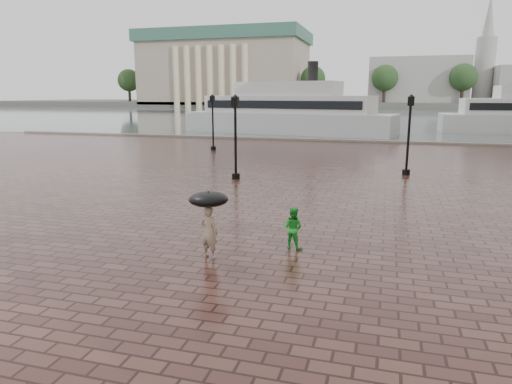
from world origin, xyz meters
The scene contains 11 objects.
ground centered at (0.00, 0.00, 0.00)m, with size 300.00×300.00×0.00m, color #361C18.
harbour_water centered at (0.00, 92.00, 0.00)m, with size 240.00×240.00×0.00m, color #485258.
quay_edge centered at (0.00, 32.00, 0.00)m, with size 80.00×0.60×0.30m, color slate.
far_shore centered at (0.00, 160.00, 1.00)m, with size 300.00×60.00×2.00m, color #4C4C47.
museum centered at (-55.00, 144.61, 13.91)m, with size 57.00×32.50×26.00m.
far_trees centered at (0.00, 138.00, 9.42)m, with size 188.00×8.00×13.50m.
street_lamps centered at (-5.00, 15.33, 2.33)m, with size 15.44×12.44×4.40m.
adult_pedestrian centered at (-2.78, -1.90, 0.75)m, with size 0.55×0.36×1.50m, color tan.
child_pedestrian centered at (-0.70, -0.44, 0.63)m, with size 0.61×0.48×1.26m, color green.
ferry_near centered at (-9.59, 40.08, 2.45)m, with size 25.52×10.46×8.15m.
umbrella centered at (-2.78, -1.90, 1.70)m, with size 1.10×1.10×1.09m.
Camera 1 is at (1.86, -13.29, 4.53)m, focal length 32.00 mm.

